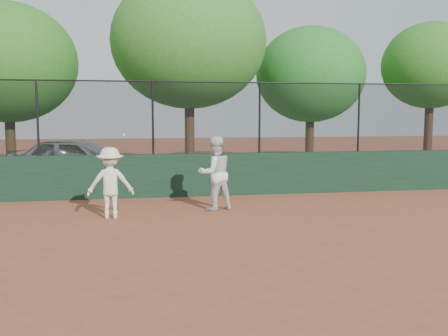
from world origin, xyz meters
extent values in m
plane|color=brown|center=(0.00, 0.00, 0.00)|extent=(80.00, 80.00, 0.00)
cube|color=#173421|center=(0.00, 6.00, 0.60)|extent=(26.00, 0.20, 1.20)
cube|color=#2D541A|center=(0.00, 12.00, 0.00)|extent=(36.00, 12.00, 0.01)
imported|color=#ABB0B5|center=(-2.86, 9.23, 0.77)|extent=(4.88, 3.18, 1.54)
imported|color=white|center=(0.88, 3.92, 0.89)|extent=(1.02, 0.90, 1.78)
imported|color=#EAE8C6|center=(-1.54, 3.39, 0.79)|extent=(1.02, 0.59, 1.57)
sphere|color=#CDFC38|center=(-1.22, 2.98, 1.86)|extent=(0.06, 0.06, 0.06)
cube|color=black|center=(0.00, 6.00, 2.20)|extent=(26.00, 0.02, 2.00)
cylinder|color=black|center=(0.00, 6.00, 3.18)|extent=(26.00, 0.04, 0.04)
cylinder|color=black|center=(-3.50, 6.00, 2.20)|extent=(0.06, 0.06, 2.00)
cylinder|color=black|center=(-0.50, 6.00, 2.20)|extent=(0.06, 0.06, 2.00)
cylinder|color=black|center=(2.50, 6.00, 2.20)|extent=(0.06, 0.06, 2.00)
cylinder|color=black|center=(5.50, 6.00, 2.20)|extent=(0.06, 0.06, 2.00)
cylinder|color=#452F18|center=(-5.53, 11.73, 1.10)|extent=(0.36, 0.36, 2.21)
ellipsoid|color=#29641D|center=(-5.53, 11.73, 4.16)|extent=(5.05, 4.59, 4.36)
cylinder|color=#4B2E1A|center=(0.97, 10.32, 1.37)|extent=(0.36, 0.36, 2.73)
ellipsoid|color=#316D22|center=(0.97, 10.32, 4.88)|extent=(5.56, 5.05, 4.80)
cylinder|color=#412B15|center=(6.31, 12.40, 1.08)|extent=(0.36, 0.36, 2.15)
ellipsoid|color=#246822|center=(6.31, 12.40, 3.94)|extent=(4.61, 4.19, 3.98)
cylinder|color=#432918|center=(11.22, 11.45, 1.36)|extent=(0.36, 0.36, 2.71)
ellipsoid|color=#2A661D|center=(11.22, 11.45, 4.31)|extent=(4.13, 3.75, 3.57)
camera|label=1|loc=(-0.98, -7.80, 2.31)|focal=40.00mm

